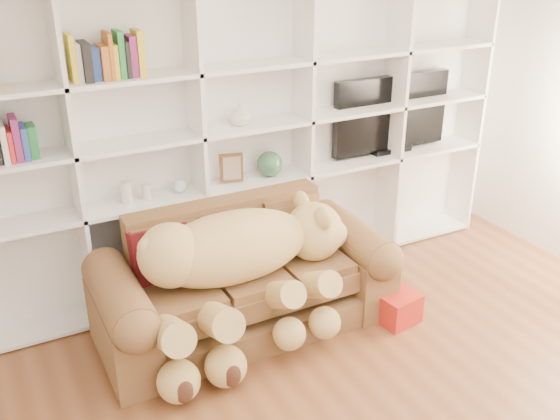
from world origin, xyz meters
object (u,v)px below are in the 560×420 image
sofa (244,285)px  teddy_bear (239,264)px  gift_box (397,307)px  tv (391,114)px

sofa → teddy_bear: bearing=-121.8°
gift_box → sofa: bearing=154.6°
teddy_bear → tv: tv is taller
gift_box → teddy_bear: bearing=164.7°
sofa → tv: (1.71, 0.65, 0.87)m
gift_box → tv: size_ratio=0.25×
teddy_bear → gift_box: size_ratio=5.77×
tv → teddy_bear: bearing=-155.5°
sofa → tv: tv is taller
teddy_bear → tv: 2.08m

